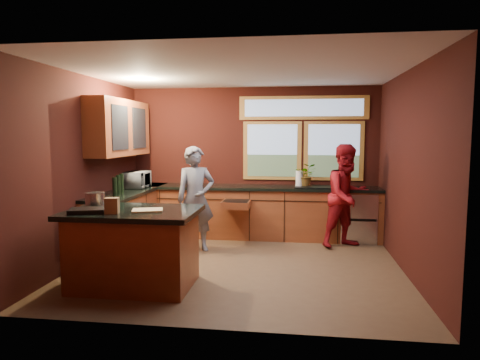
% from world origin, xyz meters
% --- Properties ---
extents(floor, '(4.50, 4.50, 0.00)m').
position_xyz_m(floor, '(0.00, 0.00, 0.00)').
color(floor, brown).
rests_on(floor, ground).
extents(room_shell, '(4.52, 4.02, 2.71)m').
position_xyz_m(room_shell, '(-0.60, 0.32, 1.80)').
color(room_shell, black).
rests_on(room_shell, ground).
extents(back_counter, '(4.50, 0.64, 0.93)m').
position_xyz_m(back_counter, '(0.20, 1.70, 0.46)').
color(back_counter, brown).
rests_on(back_counter, floor).
extents(left_counter, '(0.64, 2.30, 0.93)m').
position_xyz_m(left_counter, '(-1.95, 0.85, 0.47)').
color(left_counter, brown).
rests_on(left_counter, floor).
extents(island, '(1.55, 1.05, 0.95)m').
position_xyz_m(island, '(-1.15, -0.97, 0.48)').
color(island, brown).
rests_on(island, floor).
extents(person_grey, '(0.72, 0.62, 1.66)m').
position_xyz_m(person_grey, '(-0.78, 0.70, 0.83)').
color(person_grey, slate).
rests_on(person_grey, floor).
extents(person_red, '(1.04, 0.98, 1.69)m').
position_xyz_m(person_red, '(1.62, 1.25, 0.85)').
color(person_red, maroon).
rests_on(person_red, floor).
extents(microwave, '(0.36, 0.52, 0.28)m').
position_xyz_m(microwave, '(-1.92, 1.18, 1.07)').
color(microwave, '#999999').
rests_on(microwave, left_counter).
extents(potted_plant, '(0.37, 0.32, 0.41)m').
position_xyz_m(potted_plant, '(0.96, 1.75, 1.13)').
color(potted_plant, '#999999').
rests_on(potted_plant, back_counter).
extents(paper_towel, '(0.12, 0.12, 0.28)m').
position_xyz_m(paper_towel, '(0.84, 1.70, 1.07)').
color(paper_towel, white).
rests_on(paper_towel, back_counter).
extents(cutting_board, '(0.41, 0.34, 0.02)m').
position_xyz_m(cutting_board, '(-0.95, -1.02, 0.95)').
color(cutting_board, tan).
rests_on(cutting_board, island).
extents(stock_pot, '(0.24, 0.24, 0.18)m').
position_xyz_m(stock_pot, '(-1.70, -0.82, 1.03)').
color(stock_pot, '#B1B0B5').
rests_on(stock_pot, island).
extents(paper_bag, '(0.17, 0.15, 0.18)m').
position_xyz_m(paper_bag, '(-1.30, -1.22, 1.03)').
color(paper_bag, brown).
rests_on(paper_bag, island).
extents(black_tray, '(0.47, 0.39, 0.05)m').
position_xyz_m(black_tray, '(-1.60, -1.22, 0.97)').
color(black_tray, black).
rests_on(black_tray, island).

